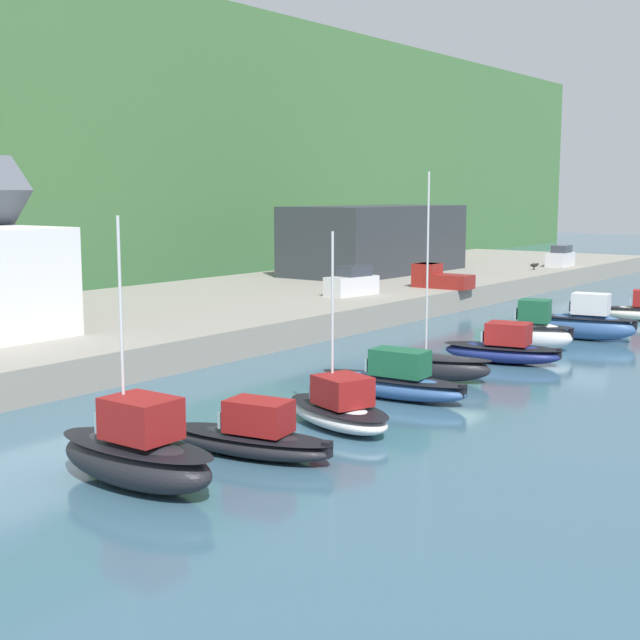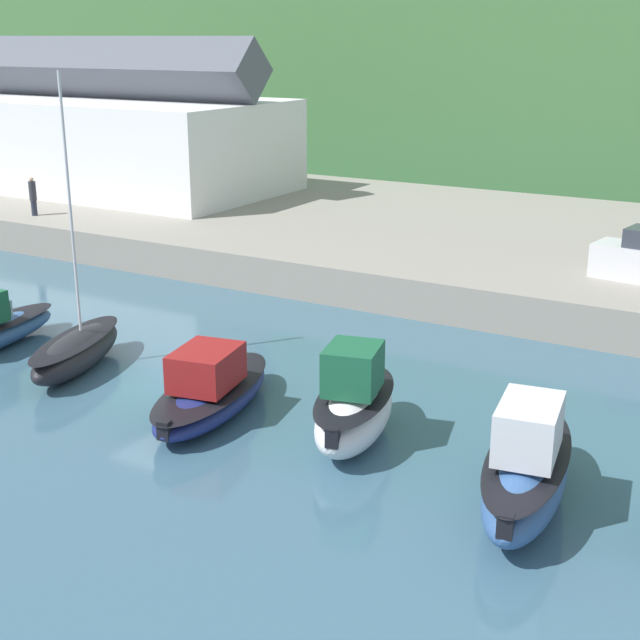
% 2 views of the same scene
% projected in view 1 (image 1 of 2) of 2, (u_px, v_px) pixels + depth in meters
% --- Properties ---
extents(ground_plane, '(320.00, 320.00, 0.00)m').
position_uv_depth(ground_plane, '(459.00, 370.00, 46.69)').
color(ground_plane, '#385B70').
extents(quay_promenade, '(136.95, 23.04, 1.70)m').
position_uv_depth(quay_promenade, '(162.00, 318.00, 59.96)').
color(quay_promenade, gray).
rests_on(quay_promenade, ground_plane).
extents(yacht_club_building, '(19.49, 8.79, 6.30)m').
position_uv_depth(yacht_club_building, '(376.00, 239.00, 84.19)').
color(yacht_club_building, '#2D3338').
rests_on(yacht_club_building, quay_promenade).
extents(moored_boat_0, '(2.42, 6.40, 8.50)m').
position_uv_depth(moored_boat_0, '(136.00, 453.00, 27.85)').
color(moored_boat_0, black).
rests_on(moored_boat_0, ground_plane).
extents(moored_boat_1, '(3.04, 6.63, 2.06)m').
position_uv_depth(moored_boat_1, '(253.00, 437.00, 31.15)').
color(moored_boat_1, black).
rests_on(moored_boat_1, ground_plane).
extents(moored_boat_2, '(4.15, 6.17, 7.71)m').
position_uv_depth(moored_boat_2, '(339.00, 409.00, 35.01)').
color(moored_boat_2, silver).
rests_on(moored_boat_2, ground_plane).
extents(moored_boat_3, '(2.48, 7.42, 2.27)m').
position_uv_depth(moored_boat_3, '(394.00, 381.00, 39.98)').
color(moored_boat_3, '#33568E').
rests_on(moored_boat_3, ground_plane).
extents(moored_boat_4, '(3.34, 5.93, 10.20)m').
position_uv_depth(moored_boat_4, '(434.00, 366.00, 43.82)').
color(moored_boat_4, black).
rests_on(moored_boat_4, ground_plane).
extents(moored_boat_5, '(3.57, 6.85, 2.23)m').
position_uv_depth(moored_boat_5, '(503.00, 348.00, 48.46)').
color(moored_boat_5, navy).
rests_on(moored_boat_5, ground_plane).
extents(moored_boat_6, '(3.18, 5.42, 2.99)m').
position_uv_depth(moored_boat_6, '(531.00, 331.00, 52.48)').
color(moored_boat_6, silver).
rests_on(moored_boat_6, ground_plane).
extents(moored_boat_7, '(2.93, 6.67, 2.96)m').
position_uv_depth(moored_boat_7, '(586.00, 322.00, 56.08)').
color(moored_boat_7, '#33568E').
rests_on(moored_boat_7, ground_plane).
extents(moored_boat_8, '(2.70, 4.79, 0.94)m').
position_uv_depth(moored_boat_8, '(597.00, 323.00, 60.12)').
color(moored_boat_8, '#33568E').
rests_on(moored_boat_8, ground_plane).
extents(parked_car_0, '(4.30, 2.04, 2.16)m').
position_uv_depth(parked_car_0, '(560.00, 257.00, 91.79)').
color(parked_car_0, silver).
rests_on(parked_car_0, quay_promenade).
extents(parked_car_2, '(4.41, 2.38, 2.16)m').
position_uv_depth(parked_car_2, '(352.00, 283.00, 65.75)').
color(parked_car_2, silver).
rests_on(parked_car_2, quay_promenade).
extents(pickup_truck_0, '(2.13, 4.79, 1.90)m').
position_uv_depth(pickup_truck_0, '(438.00, 277.00, 70.98)').
color(pickup_truck_0, maroon).
rests_on(pickup_truck_0, quay_promenade).
extents(dog_on_quay, '(0.79, 0.77, 0.68)m').
position_uv_depth(dog_on_quay, '(534.00, 265.00, 87.57)').
color(dog_on_quay, black).
rests_on(dog_on_quay, quay_promenade).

